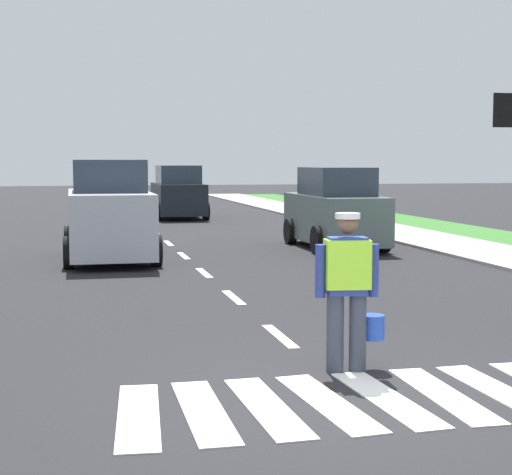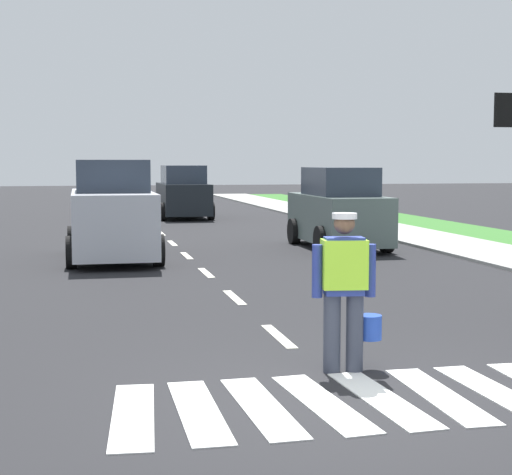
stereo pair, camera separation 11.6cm
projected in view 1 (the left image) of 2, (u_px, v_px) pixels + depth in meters
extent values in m
plane|color=black|center=(147.00, 226.00, 28.03)|extent=(96.00, 96.00, 0.00)
cube|color=#9E9E99|center=(501.00, 256.00, 18.94)|extent=(2.40, 72.00, 0.14)
cube|color=white|center=(138.00, 415.00, 7.06)|extent=(0.52, 1.92, 0.01)
cube|color=white|center=(204.00, 411.00, 7.18)|extent=(0.37, 1.90, 0.01)
cube|color=white|center=(266.00, 407.00, 7.31)|extent=(0.43, 1.91, 0.01)
cube|color=white|center=(327.00, 402.00, 7.43)|extent=(0.52, 1.92, 0.01)
cube|color=white|center=(386.00, 398.00, 7.56)|extent=(0.47, 1.92, 0.01)
cube|color=white|center=(443.00, 395.00, 7.69)|extent=(0.39, 1.91, 0.01)
cube|color=white|center=(498.00, 391.00, 7.81)|extent=(0.40, 1.91, 0.01)
cube|color=silver|center=(280.00, 336.00, 10.26)|extent=(0.14, 1.40, 0.01)
cube|color=silver|center=(234.00, 298.00, 13.17)|extent=(0.14, 1.40, 0.01)
cube|color=silver|center=(204.00, 273.00, 16.09)|extent=(0.14, 1.40, 0.01)
cube|color=silver|center=(184.00, 256.00, 19.00)|extent=(0.14, 1.40, 0.01)
cube|color=silver|center=(169.00, 243.00, 21.91)|extent=(0.14, 1.40, 0.01)
cube|color=silver|center=(157.00, 234.00, 24.83)|extent=(0.14, 1.40, 0.01)
cube|color=silver|center=(148.00, 226.00, 27.74)|extent=(0.14, 1.40, 0.01)
cube|color=silver|center=(141.00, 220.00, 30.65)|extent=(0.14, 1.40, 0.01)
cube|color=silver|center=(134.00, 215.00, 33.56)|extent=(0.14, 1.40, 0.01)
cube|color=silver|center=(129.00, 211.00, 36.48)|extent=(0.14, 1.40, 0.01)
cube|color=silver|center=(125.00, 207.00, 39.39)|extent=(0.14, 1.40, 0.01)
cube|color=silver|center=(121.00, 204.00, 42.30)|extent=(0.14, 1.40, 0.01)
cube|color=silver|center=(118.00, 201.00, 45.22)|extent=(0.14, 1.40, 0.01)
cube|color=silver|center=(115.00, 199.00, 48.13)|extent=(0.14, 1.40, 0.01)
cube|color=silver|center=(113.00, 197.00, 51.04)|extent=(0.14, 1.40, 0.01)
cube|color=silver|center=(110.00, 195.00, 53.96)|extent=(0.14, 1.40, 0.01)
cylinder|color=#383D4C|center=(335.00, 334.00, 8.49)|extent=(0.18, 0.18, 0.82)
cylinder|color=#383D4C|center=(358.00, 333.00, 8.52)|extent=(0.18, 0.18, 0.82)
cube|color=navy|center=(347.00, 266.00, 8.44)|extent=(0.43, 0.29, 0.60)
cube|color=#A5EA33|center=(347.00, 264.00, 8.44)|extent=(0.49, 0.33, 0.51)
cylinder|color=navy|center=(320.00, 271.00, 8.42)|extent=(0.11, 0.11, 0.55)
cylinder|color=navy|center=(374.00, 270.00, 8.47)|extent=(0.11, 0.11, 0.55)
sphere|color=brown|center=(348.00, 224.00, 8.40)|extent=(0.22, 0.22, 0.22)
cylinder|color=silver|center=(348.00, 216.00, 8.39)|extent=(0.26, 0.26, 0.06)
cylinder|color=#2347B7|center=(372.00, 327.00, 8.63)|extent=(0.26, 0.26, 0.26)
cube|color=black|center=(178.00, 199.00, 31.62)|extent=(1.75, 3.91, 1.17)
cube|color=#2D3847|center=(178.00, 174.00, 31.44)|extent=(1.54, 2.15, 0.70)
cylinder|color=black|center=(152.00, 208.00, 32.64)|extent=(0.22, 0.68, 0.68)
cylinder|color=black|center=(196.00, 208.00, 33.03)|extent=(0.22, 0.68, 0.68)
cylinder|color=black|center=(158.00, 212.00, 30.28)|extent=(0.22, 0.68, 0.68)
cylinder|color=black|center=(206.00, 211.00, 30.68)|extent=(0.22, 0.68, 0.68)
cube|color=silver|center=(109.00, 222.00, 18.14)|extent=(1.75, 4.28, 1.35)
cube|color=#2D3847|center=(108.00, 176.00, 18.15)|extent=(1.54, 2.36, 0.70)
cylinder|color=black|center=(156.00, 250.00, 17.10)|extent=(0.22, 0.68, 0.68)
cylinder|color=black|center=(69.00, 252.00, 16.71)|extent=(0.22, 0.68, 0.68)
cylinder|color=black|center=(145.00, 239.00, 19.68)|extent=(0.22, 0.68, 0.68)
cylinder|color=black|center=(69.00, 240.00, 19.28)|extent=(0.22, 0.68, 0.68)
cube|color=slate|center=(335.00, 218.00, 20.71)|extent=(1.60, 4.05, 1.17)
cube|color=#2D3847|center=(336.00, 181.00, 20.53)|extent=(1.41, 2.23, 0.70)
cylinder|color=black|center=(290.00, 231.00, 21.79)|extent=(0.22, 0.68, 0.68)
cylinder|color=black|center=(349.00, 230.00, 22.15)|extent=(0.22, 0.68, 0.68)
cylinder|color=black|center=(318.00, 240.00, 19.35)|extent=(0.22, 0.68, 0.68)
cylinder|color=black|center=(383.00, 239.00, 19.71)|extent=(0.22, 0.68, 0.68)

